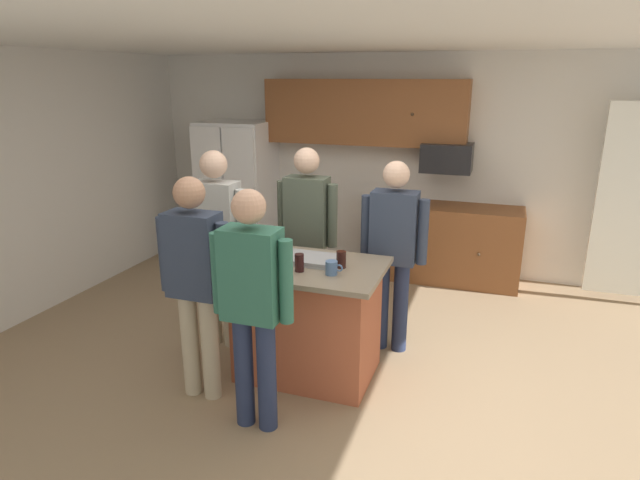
{
  "coord_description": "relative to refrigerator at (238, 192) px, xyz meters",
  "views": [
    {
      "loc": [
        1.21,
        -3.66,
        2.33
      ],
      "look_at": [
        -0.15,
        0.27,
        1.05
      ],
      "focal_mm": 29.91,
      "sensor_mm": 36.0,
      "label": 1
    }
  ],
  "objects": [
    {
      "name": "person_guest_right",
      "position": [
        1.58,
        -1.68,
        0.11
      ],
      "size": [
        0.57,
        0.23,
        1.74
      ],
      "rotation": [
        0.0,
        0.0,
        -1.21
      ],
      "color": "#383842",
      "rests_on": "ground"
    },
    {
      "name": "mug_ceramic_white",
      "position": [
        2.09,
        -2.55,
        0.09
      ],
      "size": [
        0.13,
        0.09,
        0.1
      ],
      "color": "#4C6B99",
      "rests_on": "kitchen_island"
    },
    {
      "name": "person_elder_center",
      "position": [
        1.75,
        -3.18,
        0.07
      ],
      "size": [
        0.57,
        0.22,
        1.67
      ],
      "rotation": [
        0.0,
        0.0,
        1.44
      ],
      "color": "#232D4C",
      "rests_on": "ground"
    },
    {
      "name": "ceiling",
      "position": [
        2.0,
        -2.38,
        1.7
      ],
      "size": [
        7.04,
        7.04,
        0.0
      ],
      "primitive_type": "plane",
      "color": "white"
    },
    {
      "name": "person_guest_by_door",
      "position": [
        2.4,
        -1.79,
        0.07
      ],
      "size": [
        0.57,
        0.22,
        1.68
      ],
      "rotation": [
        0.0,
        0.0,
        -2.29
      ],
      "color": "#232D4C",
      "rests_on": "ground"
    },
    {
      "name": "glass_dark_ale",
      "position": [
        2.12,
        -2.39,
        0.1
      ],
      "size": [
        0.07,
        0.07,
        0.13
      ],
      "color": "black",
      "rests_on": "kitchen_island"
    },
    {
      "name": "microwave_over_range",
      "position": [
        2.6,
        0.12,
        0.55
      ],
      "size": [
        0.56,
        0.4,
        0.32
      ],
      "primitive_type": "cube",
      "color": "black"
    },
    {
      "name": "refrigerator",
      "position": [
        0.0,
        0.0,
        0.0
      ],
      "size": [
        0.87,
        0.76,
        1.79
      ],
      "color": "white",
      "rests_on": "ground"
    },
    {
      "name": "mug_blue_stoneware",
      "position": [
        1.46,
        -2.45,
        0.09
      ],
      "size": [
        0.13,
        0.09,
        0.09
      ],
      "color": "#4C6B99",
      "rests_on": "kitchen_island"
    },
    {
      "name": "glass_stout_tall",
      "position": [
        1.57,
        -2.22,
        0.1
      ],
      "size": [
        0.07,
        0.07,
        0.13
      ],
      "color": "black",
      "rests_on": "kitchen_island"
    },
    {
      "name": "side_wall_left",
      "position": [
        -1.2,
        -2.38,
        0.4
      ],
      "size": [
        0.1,
        5.6,
        2.6
      ],
      "primitive_type": "cube",
      "color": "silver",
      "rests_on": "ground"
    },
    {
      "name": "glass_pilsner",
      "position": [
        1.85,
        -2.57,
        0.11
      ],
      "size": [
        0.07,
        0.07,
        0.14
      ],
      "color": "black",
      "rests_on": "kitchen_island"
    },
    {
      "name": "serving_tray",
      "position": [
        1.84,
        -2.34,
        0.06
      ],
      "size": [
        0.44,
        0.3,
        0.04
      ],
      "color": "#B7B7BC",
      "rests_on": "kitchen_island"
    },
    {
      "name": "back_wall",
      "position": [
        2.0,
        0.42,
        0.4
      ],
      "size": [
        6.4,
        0.1,
        2.6
      ],
      "primitive_type": "cube",
      "color": "silver",
      "rests_on": "ground"
    },
    {
      "name": "cabinet_run_lower",
      "position": [
        2.6,
        0.1,
        -0.45
      ],
      "size": [
        1.8,
        0.63,
        0.9
      ],
      "color": "brown",
      "rests_on": "ground"
    },
    {
      "name": "floor",
      "position": [
        2.0,
        -2.38,
        -0.9
      ],
      "size": [
        7.04,
        7.04,
        0.0
      ],
      "primitive_type": "plane",
      "color": "#937A5B",
      "rests_on": "ground"
    },
    {
      "name": "tumbler_amber",
      "position": [
        1.46,
        -2.65,
        0.1
      ],
      "size": [
        0.07,
        0.07,
        0.13
      ],
      "color": "black",
      "rests_on": "kitchen_island"
    },
    {
      "name": "cabinet_run_upper",
      "position": [
        1.6,
        0.22,
        1.03
      ],
      "size": [
        2.4,
        0.38,
        0.75
      ],
      "color": "brown"
    },
    {
      "name": "kitchen_island",
      "position": [
        1.85,
        -2.42,
        -0.42
      ],
      "size": [
        1.18,
        0.83,
        0.94
      ],
      "color": "#AD5638",
      "rests_on": "ground"
    },
    {
      "name": "person_host_foreground",
      "position": [
        1.2,
        -2.97,
        0.07
      ],
      "size": [
        0.57,
        0.22,
        1.68
      ],
      "rotation": [
        0.0,
        0.0,
        0.71
      ],
      "color": "tan",
      "rests_on": "ground"
    },
    {
      "name": "person_guest_left",
      "position": [
        0.95,
        -2.2,
        0.12
      ],
      "size": [
        0.57,
        0.23,
        1.75
      ],
      "rotation": [
        0.0,
        0.0,
        -0.24
      ],
      "color": "tan",
      "rests_on": "ground"
    }
  ]
}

